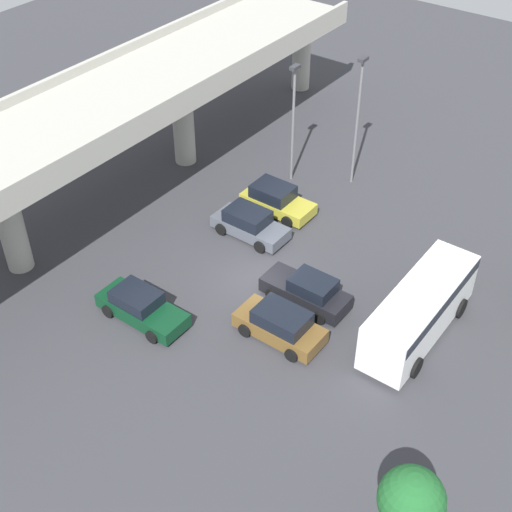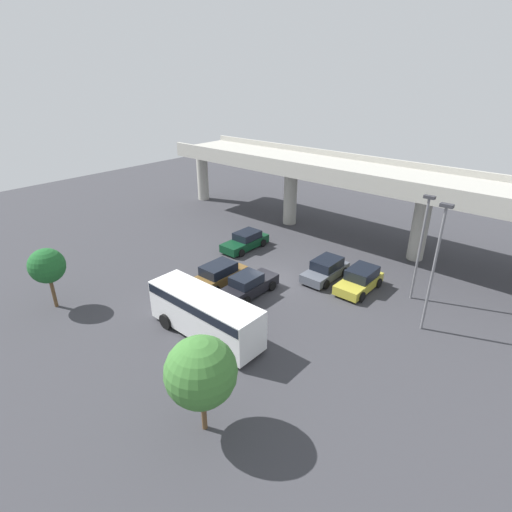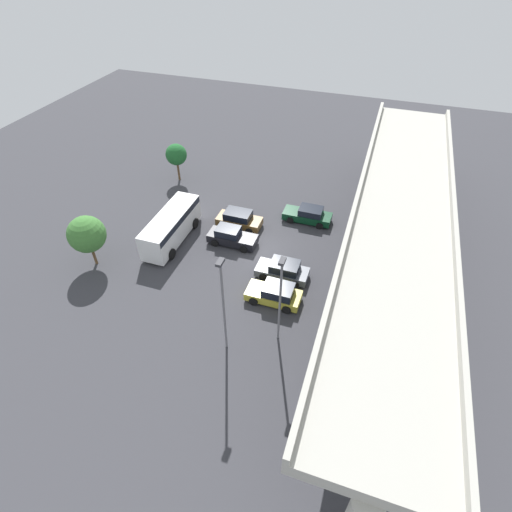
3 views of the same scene
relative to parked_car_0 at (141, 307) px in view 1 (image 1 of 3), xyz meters
The scene contains 11 objects.
ground_plane 6.66m from the parked_car_0, 29.96° to the right, with size 86.07×86.07×0.00m, color #38383D.
highway_overpass 11.11m from the parked_car_0, 54.20° to the left, with size 41.52×7.15×7.38m.
parked_car_0 is the anchor object (origin of this frame).
parked_car_1 6.87m from the parked_car_0, 64.35° to the right, with size 2.12×4.34×1.63m.
parked_car_2 8.21m from the parked_car_0, 45.81° to the right, with size 1.99×4.53×1.66m.
parked_car_3 8.55m from the parked_car_0, ahead, with size 2.10×4.37×1.58m.
parked_car_4 11.36m from the parked_car_0, ahead, with size 2.16×4.31×1.62m.
shuttle_bus 13.32m from the parked_car_0, 58.20° to the right, with size 7.78×2.60×2.78m.
lamp_post_near_aisle 15.28m from the parked_car_0, ahead, with size 0.70×0.35×7.52m.
lamp_post_mid_lot 17.31m from the parked_car_0, ahead, with size 0.70×0.35×8.15m.
tree_front_left 16.29m from the parked_car_0, 101.41° to the right, with size 2.33×2.33×4.28m.
Camera 1 is at (-22.75, -16.28, 24.35)m, focal length 50.00 mm.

